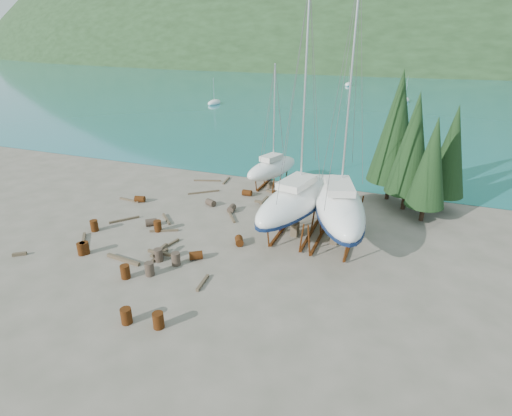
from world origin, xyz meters
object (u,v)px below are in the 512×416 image
(large_sailboat_near, at_px, (298,199))
(worker, at_px, (281,223))
(small_sailboat_shore, at_px, (272,168))
(large_sailboat_far, at_px, (339,204))

(large_sailboat_near, distance_m, worker, 2.26)
(large_sailboat_near, relative_size, worker, 10.11)
(small_sailboat_shore, xyz_separation_m, worker, (4.11, -9.70, -1.08))
(worker, bearing_deg, small_sailboat_shore, 33.18)
(large_sailboat_near, relative_size, small_sailboat_shore, 1.46)
(large_sailboat_near, distance_m, small_sailboat_shore, 10.52)
(small_sailboat_shore, bearing_deg, large_sailboat_near, -42.81)
(small_sailboat_shore, distance_m, worker, 10.59)
(large_sailboat_far, height_order, small_sailboat_shore, large_sailboat_far)
(large_sailboat_near, xyz_separation_m, small_sailboat_shore, (-5.18, 9.12, -0.83))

